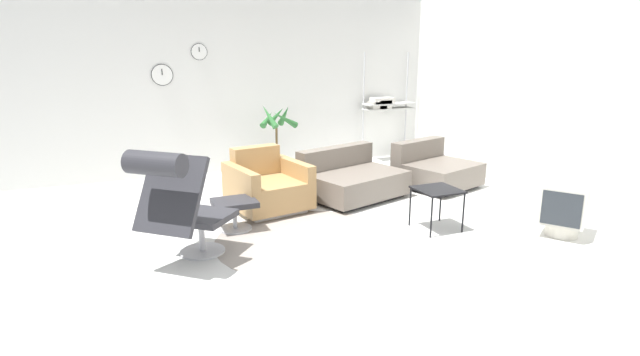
{
  "coord_description": "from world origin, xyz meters",
  "views": [
    {
      "loc": [
        -2.02,
        -4.82,
        1.94
      ],
      "look_at": [
        0.05,
        0.15,
        0.55
      ],
      "focal_mm": 28.0,
      "sensor_mm": 36.0,
      "label": 1
    }
  ],
  "objects_px": {
    "armchair_red": "(267,188)",
    "potted_plant": "(277,146)",
    "couch_low": "(351,180)",
    "lounge_chair": "(177,196)",
    "side_table": "(437,193)",
    "couch_second": "(435,171)",
    "shelf_unit": "(383,104)",
    "ottoman": "(235,208)",
    "crt_television": "(564,208)"
  },
  "relations": [
    {
      "from": "ottoman",
      "to": "potted_plant",
      "type": "relative_size",
      "value": 0.41
    },
    {
      "from": "ottoman",
      "to": "shelf_unit",
      "type": "xyz_separation_m",
      "value": [
        3.29,
        2.54,
        0.75
      ]
    },
    {
      "from": "couch_second",
      "to": "couch_low",
      "type": "bearing_deg",
      "value": -16.82
    },
    {
      "from": "couch_second",
      "to": "crt_television",
      "type": "relative_size",
      "value": 1.97
    },
    {
      "from": "lounge_chair",
      "to": "side_table",
      "type": "xyz_separation_m",
      "value": [
        2.74,
        -0.08,
        -0.26
      ]
    },
    {
      "from": "couch_second",
      "to": "potted_plant",
      "type": "height_order",
      "value": "potted_plant"
    },
    {
      "from": "crt_television",
      "to": "shelf_unit",
      "type": "xyz_separation_m",
      "value": [
        0.09,
        4.06,
        0.69
      ]
    },
    {
      "from": "crt_television",
      "to": "ottoman",
      "type": "bearing_deg",
      "value": 30.31
    },
    {
      "from": "crt_television",
      "to": "potted_plant",
      "type": "bearing_deg",
      "value": -5.2
    },
    {
      "from": "shelf_unit",
      "to": "lounge_chair",
      "type": "bearing_deg",
      "value": -140.27
    },
    {
      "from": "side_table",
      "to": "ottoman",
      "type": "bearing_deg",
      "value": 157.98
    },
    {
      "from": "couch_second",
      "to": "ottoman",
      "type": "bearing_deg",
      "value": -5.52
    },
    {
      "from": "ottoman",
      "to": "crt_television",
      "type": "bearing_deg",
      "value": -25.49
    },
    {
      "from": "lounge_chair",
      "to": "shelf_unit",
      "type": "xyz_separation_m",
      "value": [
        3.97,
        3.3,
        0.32
      ]
    },
    {
      "from": "ottoman",
      "to": "potted_plant",
      "type": "height_order",
      "value": "potted_plant"
    },
    {
      "from": "couch_low",
      "to": "armchair_red",
      "type": "bearing_deg",
      "value": -13.7
    },
    {
      "from": "lounge_chair",
      "to": "potted_plant",
      "type": "height_order",
      "value": "potted_plant"
    },
    {
      "from": "crt_television",
      "to": "side_table",
      "type": "bearing_deg",
      "value": 24.48
    },
    {
      "from": "ottoman",
      "to": "armchair_red",
      "type": "bearing_deg",
      "value": 46.24
    },
    {
      "from": "lounge_chair",
      "to": "couch_second",
      "type": "distance_m",
      "value": 4.06
    },
    {
      "from": "side_table",
      "to": "shelf_unit",
      "type": "height_order",
      "value": "shelf_unit"
    },
    {
      "from": "armchair_red",
      "to": "crt_television",
      "type": "bearing_deg",
      "value": 131.09
    },
    {
      "from": "side_table",
      "to": "crt_television",
      "type": "relative_size",
      "value": 0.74
    },
    {
      "from": "ottoman",
      "to": "couch_low",
      "type": "bearing_deg",
      "value": 20.31
    },
    {
      "from": "couch_second",
      "to": "side_table",
      "type": "distance_m",
      "value": 1.83
    },
    {
      "from": "armchair_red",
      "to": "potted_plant",
      "type": "distance_m",
      "value": 1.69
    },
    {
      "from": "potted_plant",
      "to": "shelf_unit",
      "type": "relative_size",
      "value": 0.61
    },
    {
      "from": "ottoman",
      "to": "couch_second",
      "type": "height_order",
      "value": "couch_second"
    },
    {
      "from": "potted_plant",
      "to": "shelf_unit",
      "type": "bearing_deg",
      "value": 11.23
    },
    {
      "from": "lounge_chair",
      "to": "ottoman",
      "type": "xyz_separation_m",
      "value": [
        0.68,
        0.76,
        -0.42
      ]
    },
    {
      "from": "lounge_chair",
      "to": "side_table",
      "type": "height_order",
      "value": "lounge_chair"
    },
    {
      "from": "side_table",
      "to": "potted_plant",
      "type": "xyz_separation_m",
      "value": [
        -0.89,
        2.95,
        0.07
      ]
    },
    {
      "from": "lounge_chair",
      "to": "couch_second",
      "type": "relative_size",
      "value": 0.91
    },
    {
      "from": "couch_second",
      "to": "potted_plant",
      "type": "xyz_separation_m",
      "value": [
        -1.92,
        1.45,
        0.25
      ]
    },
    {
      "from": "couch_second",
      "to": "shelf_unit",
      "type": "bearing_deg",
      "value": -113.41
    },
    {
      "from": "couch_second",
      "to": "crt_television",
      "type": "height_order",
      "value": "couch_second"
    },
    {
      "from": "crt_television",
      "to": "armchair_red",
      "type": "bearing_deg",
      "value": 17.66
    },
    {
      "from": "armchair_red",
      "to": "ottoman",
      "type": "bearing_deg",
      "value": 35.48
    },
    {
      "from": "couch_low",
      "to": "crt_television",
      "type": "distance_m",
      "value": 2.61
    },
    {
      "from": "armchair_red",
      "to": "shelf_unit",
      "type": "relative_size",
      "value": 0.53
    },
    {
      "from": "side_table",
      "to": "couch_low",
      "type": "bearing_deg",
      "value": 102.21
    },
    {
      "from": "ottoman",
      "to": "potted_plant",
      "type": "bearing_deg",
      "value": 60.93
    },
    {
      "from": "lounge_chair",
      "to": "couch_second",
      "type": "xyz_separation_m",
      "value": [
        3.78,
        1.42,
        -0.44
      ]
    },
    {
      "from": "potted_plant",
      "to": "shelf_unit",
      "type": "distance_m",
      "value": 2.21
    },
    {
      "from": "ottoman",
      "to": "couch_second",
      "type": "bearing_deg",
      "value": 12.09
    },
    {
      "from": "couch_low",
      "to": "potted_plant",
      "type": "xyz_separation_m",
      "value": [
        -0.57,
        1.47,
        0.25
      ]
    },
    {
      "from": "crt_television",
      "to": "potted_plant",
      "type": "distance_m",
      "value": 4.17
    },
    {
      "from": "armchair_red",
      "to": "couch_low",
      "type": "relative_size",
      "value": 0.68
    },
    {
      "from": "lounge_chair",
      "to": "crt_television",
      "type": "xyz_separation_m",
      "value": [
        3.87,
        -0.76,
        -0.36
      ]
    },
    {
      "from": "couch_second",
      "to": "shelf_unit",
      "type": "distance_m",
      "value": 2.03
    }
  ]
}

